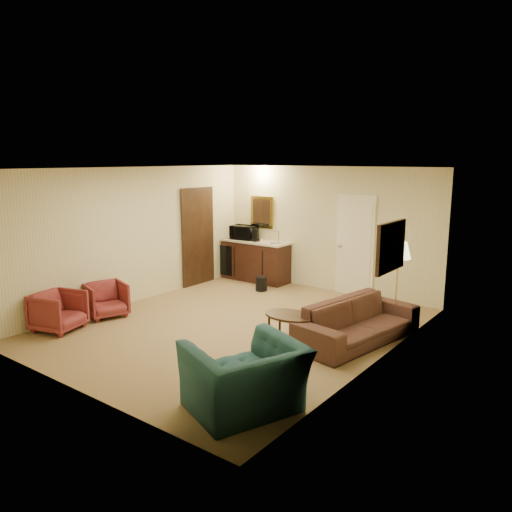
% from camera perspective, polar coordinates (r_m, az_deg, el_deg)
% --- Properties ---
extents(ground, '(6.00, 6.00, 0.00)m').
position_cam_1_polar(ground, '(8.45, -2.29, -7.94)').
color(ground, olive).
rests_on(ground, ground).
extents(room_walls, '(5.02, 6.01, 2.61)m').
position_cam_1_polar(room_walls, '(8.72, 0.34, 4.26)').
color(room_walls, beige).
rests_on(room_walls, ground).
extents(wetbar_cabinet, '(1.64, 0.58, 0.92)m').
position_cam_1_polar(wetbar_cabinet, '(11.38, -0.06, -0.54)').
color(wetbar_cabinet, '#311B0F').
rests_on(wetbar_cabinet, ground).
extents(sofa, '(1.01, 2.26, 0.85)m').
position_cam_1_polar(sofa, '(7.77, 11.62, -6.58)').
color(sofa, black).
rests_on(sofa, ground).
extents(teal_armchair, '(1.16, 1.39, 1.04)m').
position_cam_1_polar(teal_armchair, '(5.58, -1.30, -12.53)').
color(teal_armchair, '#1F4A4E').
rests_on(teal_armchair, ground).
extents(rose_chair_near, '(0.78, 0.81, 0.67)m').
position_cam_1_polar(rose_chair_near, '(9.21, -16.77, -4.61)').
color(rose_chair_near, maroon).
rests_on(rose_chair_near, ground).
extents(rose_chair_far, '(0.82, 0.85, 0.71)m').
position_cam_1_polar(rose_chair_far, '(8.72, -21.67, -5.68)').
color(rose_chair_far, maroon).
rests_on(rose_chair_far, ground).
extents(coffee_table, '(0.85, 0.61, 0.47)m').
position_cam_1_polar(coffee_table, '(7.58, 3.86, -8.35)').
color(coffee_table, '#331F11').
rests_on(coffee_table, ground).
extents(floor_lamp, '(0.40, 0.40, 1.47)m').
position_cam_1_polar(floor_lamp, '(8.34, 15.77, -3.35)').
color(floor_lamp, '#B6923C').
rests_on(floor_lamp, ground).
extents(waste_bin, '(0.31, 0.31, 0.30)m').
position_cam_1_polar(waste_bin, '(10.56, 0.60, -3.18)').
color(waste_bin, black).
rests_on(waste_bin, ground).
extents(microwave, '(0.61, 0.39, 0.39)m').
position_cam_1_polar(microwave, '(11.50, -1.40, 2.90)').
color(microwave, black).
rests_on(microwave, wetbar_cabinet).
extents(coffee_maker, '(0.17, 0.17, 0.28)m').
position_cam_1_polar(coffee_maker, '(11.20, -0.07, 2.38)').
color(coffee_maker, black).
rests_on(coffee_maker, wetbar_cabinet).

